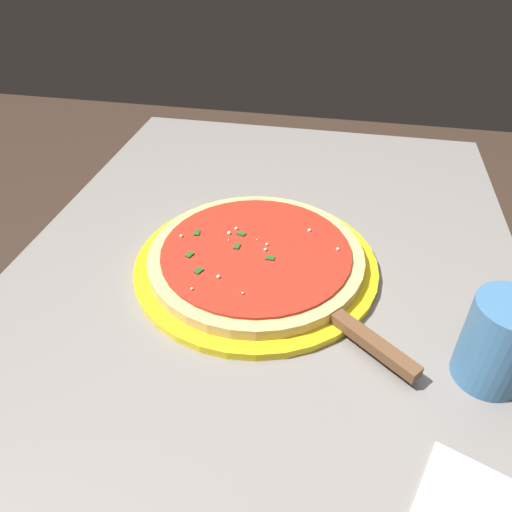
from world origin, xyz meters
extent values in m
plane|color=#38281E|center=(0.00, 0.00, 0.00)|extent=(5.00, 5.00, 0.00)
cube|color=black|center=(0.41, -0.29, 0.37)|extent=(0.06, 0.06, 0.75)
cube|color=black|center=(0.41, 0.29, 0.37)|extent=(0.06, 0.06, 0.75)
cube|color=gray|center=(0.00, 0.00, 0.76)|extent=(0.96, 0.72, 0.03)
cylinder|color=yellow|center=(-0.02, 0.01, 0.78)|extent=(0.34, 0.34, 0.01)
cylinder|color=#DBB26B|center=(-0.02, 0.01, 0.79)|extent=(0.30, 0.30, 0.02)
cylinder|color=red|center=(-0.02, 0.01, 0.80)|extent=(0.27, 0.27, 0.00)
sphere|color=#EFEACC|center=(0.02, 0.05, 0.81)|extent=(0.01, 0.01, 0.01)
sphere|color=#EFEACC|center=(-0.09, 0.05, 0.81)|extent=(0.01, 0.01, 0.01)
sphere|color=#EFEACC|center=(0.01, 0.06, 0.81)|extent=(0.01, 0.01, 0.01)
sphere|color=#EFEACC|center=(0.00, -0.10, 0.81)|extent=(0.00, 0.00, 0.00)
sphere|color=#EFEACC|center=(-0.01, 0.00, 0.81)|extent=(0.00, 0.00, 0.00)
sphere|color=#EFEACC|center=(-0.11, 0.01, 0.81)|extent=(0.00, 0.00, 0.00)
sphere|color=#EFEACC|center=(-0.12, 0.08, 0.81)|extent=(0.00, 0.00, 0.00)
sphere|color=#EFEACC|center=(-0.02, 0.00, 0.81)|extent=(0.00, 0.00, 0.00)
sphere|color=#EFEACC|center=(-0.01, 0.06, 0.81)|extent=(0.00, 0.00, 0.00)
sphere|color=#EFEACC|center=(0.04, -0.05, 0.81)|extent=(0.01, 0.01, 0.01)
sphere|color=#EFEACC|center=(0.00, 0.02, 0.81)|extent=(0.00, 0.00, 0.00)
sphere|color=#EFEACC|center=(-0.02, 0.00, 0.81)|extent=(0.00, 0.00, 0.00)
sphere|color=#EFEACC|center=(-0.01, 0.12, 0.81)|extent=(0.00, 0.00, 0.00)
cube|color=#23561E|center=(0.01, 0.04, 0.81)|extent=(0.01, 0.01, 0.00)
cube|color=#23561E|center=(-0.08, 0.08, 0.81)|extent=(0.01, 0.01, 0.00)
cube|color=#23561E|center=(-0.05, 0.10, 0.81)|extent=(0.01, 0.01, 0.00)
cube|color=#23561E|center=(-0.02, 0.04, 0.81)|extent=(0.01, 0.01, 0.00)
cube|color=#23561E|center=(-0.04, -0.01, 0.81)|extent=(0.01, 0.01, 0.00)
cube|color=#23561E|center=(0.00, 0.11, 0.81)|extent=(0.01, 0.01, 0.00)
cube|color=silver|center=(-0.08, -0.06, 0.79)|extent=(0.11, 0.11, 0.00)
cube|color=brown|center=(-0.15, -0.15, 0.79)|extent=(0.10, 0.11, 0.01)
cylinder|color=teal|center=(-0.16, -0.27, 0.83)|extent=(0.08, 0.08, 0.11)
camera|label=1|loc=(-0.54, -0.09, 1.21)|focal=33.51mm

